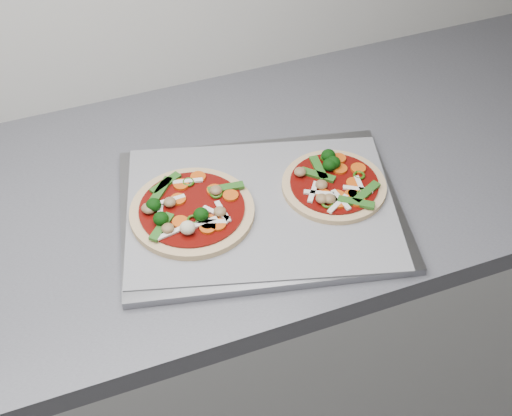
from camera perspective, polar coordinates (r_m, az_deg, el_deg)
name	(u,v)px	position (r m, az deg, el deg)	size (l,w,h in m)	color
base_cabinet	(145,372)	(1.53, -8.85, -12.84)	(3.60, 0.60, 0.86)	silver
countertop	(115,221)	(1.18, -11.24, -1.04)	(3.60, 0.60, 0.04)	slate
baking_tray	(261,210)	(1.13, 0.39, -0.14)	(0.44, 0.33, 0.01)	gray
parchment	(261,206)	(1.13, 0.39, 0.15)	(0.42, 0.31, 0.00)	gray
pizza_left	(190,211)	(1.11, -5.27, -0.21)	(0.22, 0.22, 0.03)	tan
pizza_right	(334,184)	(1.16, 6.26, 1.95)	(0.18, 0.18, 0.03)	tan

